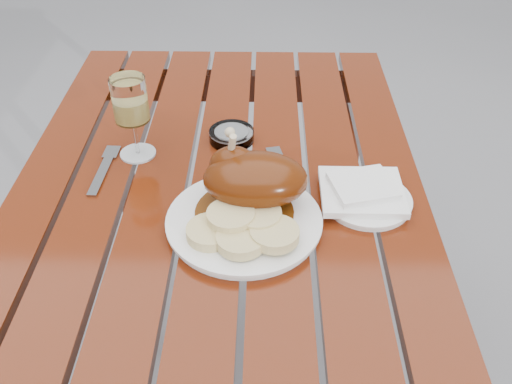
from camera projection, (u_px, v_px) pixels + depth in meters
The scene contains 10 objects.
table at pixel (225, 307), 1.35m from camera, with size 0.80×1.20×0.75m, color maroon.
dinner_plate at pixel (244, 222), 1.01m from camera, with size 0.28×0.28×0.02m, color white.
roast_duck at pixel (252, 179), 1.01m from camera, with size 0.20×0.18×0.14m.
bread_dumplings at pixel (243, 227), 0.96m from camera, with size 0.19×0.14×0.03m.
wine_glass at pixel (133, 118), 1.14m from camera, with size 0.07×0.07×0.17m, color #DAC563.
side_plate at pixel (367, 201), 1.06m from camera, with size 0.17×0.17×0.01m, color white.
napkin at pixel (362, 192), 1.06m from camera, with size 0.15×0.14×0.01m, color white.
ashtray at pixel (232, 135), 1.23m from camera, with size 0.10×0.10×0.02m, color #B2B7BC.
fork at pixel (103, 172), 1.14m from camera, with size 0.02×0.16×0.01m, color gray.
knife at pixel (291, 191), 1.09m from camera, with size 0.02×0.23×0.01m, color gray.
Camera 1 is at (0.09, -0.89, 1.43)m, focal length 40.00 mm.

